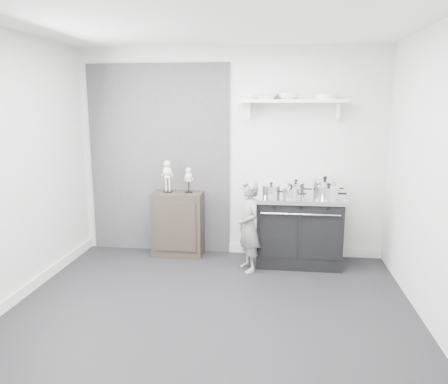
{
  "coord_description": "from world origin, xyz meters",
  "views": [
    {
      "loc": [
        0.62,
        -3.87,
        1.99
      ],
      "look_at": [
        0.03,
        0.95,
        1.0
      ],
      "focal_mm": 35.0,
      "sensor_mm": 36.0,
      "label": 1
    }
  ],
  "objects": [
    {
      "name": "ground",
      "position": [
        0.0,
        0.0,
        0.0
      ],
      "size": [
        4.0,
        4.0,
        0.0
      ],
      "primitive_type": "plane",
      "color": "black",
      "rests_on": "ground"
    },
    {
      "name": "room_shell",
      "position": [
        -0.09,
        0.15,
        1.64
      ],
      "size": [
        4.02,
        3.62,
        2.71
      ],
      "color": "beige",
      "rests_on": "ground"
    },
    {
      "name": "wall_shelf",
      "position": [
        0.8,
        1.68,
        2.01
      ],
      "size": [
        1.3,
        0.26,
        0.24
      ],
      "color": "white",
      "rests_on": "room_shell"
    },
    {
      "name": "stove",
      "position": [
        0.9,
        1.48,
        0.44
      ],
      "size": [
        1.09,
        0.68,
        0.87
      ],
      "color": "black",
      "rests_on": "ground"
    },
    {
      "name": "side_cabinet",
      "position": [
        -0.67,
        1.61,
        0.43
      ],
      "size": [
        0.65,
        0.38,
        0.85
      ],
      "primitive_type": "cube",
      "color": "black",
      "rests_on": "ground"
    },
    {
      "name": "child",
      "position": [
        0.3,
        1.15,
        0.55
      ],
      "size": [
        0.41,
        0.48,
        1.1
      ],
      "primitive_type": "imported",
      "rotation": [
        0.0,
        0.0,
        -1.11
      ],
      "color": "slate",
      "rests_on": "ground"
    },
    {
      "name": "pot_front_left",
      "position": [
        0.55,
        1.39,
        0.94
      ],
      "size": [
        0.31,
        0.22,
        0.18
      ],
      "color": "silver",
      "rests_on": "stove"
    },
    {
      "name": "pot_back_left",
      "position": [
        0.86,
        1.58,
        0.95
      ],
      "size": [
        0.32,
        0.23,
        0.19
      ],
      "color": "silver",
      "rests_on": "stove"
    },
    {
      "name": "pot_back_right",
      "position": [
        1.21,
        1.58,
        0.97
      ],
      "size": [
        0.38,
        0.29,
        0.24
      ],
      "color": "silver",
      "rests_on": "stove"
    },
    {
      "name": "pot_front_right",
      "position": [
        1.23,
        1.33,
        0.95
      ],
      "size": [
        0.34,
        0.25,
        0.19
      ],
      "color": "silver",
      "rests_on": "stove"
    },
    {
      "name": "pot_front_center",
      "position": [
        0.79,
        1.33,
        0.93
      ],
      "size": [
        0.29,
        0.2,
        0.16
      ],
      "color": "silver",
      "rests_on": "stove"
    },
    {
      "name": "skeleton_full",
      "position": [
        -0.8,
        1.61,
        1.09
      ],
      "size": [
        0.14,
        0.09,
        0.48
      ],
      "primitive_type": null,
      "color": "beige",
      "rests_on": "side_cabinet"
    },
    {
      "name": "skeleton_torso",
      "position": [
        -0.52,
        1.61,
        1.04
      ],
      "size": [
        0.11,
        0.07,
        0.38
      ],
      "primitive_type": null,
      "color": "beige",
      "rests_on": "side_cabinet"
    },
    {
      "name": "bowl_large",
      "position": [
        0.46,
        1.67,
        2.08
      ],
      "size": [
        0.3,
        0.3,
        0.07
      ],
      "primitive_type": "imported",
      "color": "white",
      "rests_on": "wall_shelf"
    },
    {
      "name": "bowl_small",
      "position": [
        0.73,
        1.67,
        2.08
      ],
      "size": [
        0.23,
        0.23,
        0.07
      ],
      "primitive_type": "imported",
      "color": "white",
      "rests_on": "wall_shelf"
    },
    {
      "name": "plate_stack",
      "position": [
        1.18,
        1.67,
        2.07
      ],
      "size": [
        0.25,
        0.25,
        0.06
      ],
      "primitive_type": "cylinder",
      "color": "white",
      "rests_on": "wall_shelf"
    }
  ]
}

